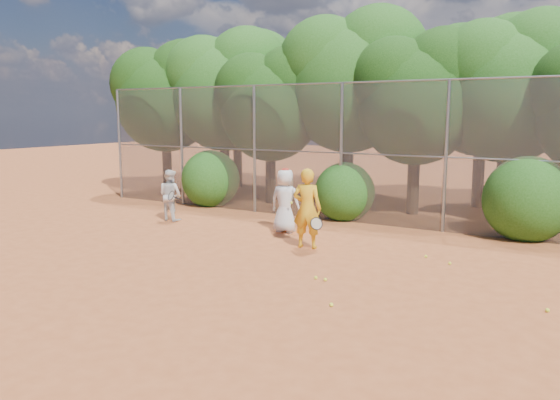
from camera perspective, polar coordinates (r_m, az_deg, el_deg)
The scene contains 23 objects.
ground at distance 10.63m, azimuth -2.20°, elevation -8.13°, with size 80.00×80.00×0.00m, color #AD5227.
fence_back at distance 15.63m, azimuth 9.36°, elevation 4.93°, with size 20.05×0.09×4.03m.
tree_0 at distance 22.33m, azimuth -11.77°, elevation 10.89°, with size 4.38×3.81×6.00m.
tree_1 at distance 21.16m, azimuth -5.71°, elevation 11.77°, with size 4.64×4.03×6.35m.
tree_2 at distance 19.17m, azimuth -0.82°, elevation 10.37°, with size 3.99×3.47×5.47m.
tree_3 at distance 18.95m, azimuth 7.48°, elevation 12.77°, with size 4.89×4.26×6.70m.
tree_4 at distance 17.50m, azimuth 14.30°, elevation 10.79°, with size 4.19×3.64×5.73m.
tree_5 at distance 17.78m, azimuth 23.00°, elevation 11.27°, with size 4.51×3.92×6.17m.
tree_9 at distance 23.62m, azimuth -4.35°, elevation 11.92°, with size 4.83×4.20×6.62m.
tree_10 at distance 21.38m, azimuth 7.34°, elevation 12.96°, with size 5.15×4.48×7.06m.
tree_11 at distance 19.52m, azimuth 20.70°, elevation 11.48°, with size 4.64×4.03×6.35m.
bush_0 at distance 18.89m, azimuth -7.26°, elevation 2.47°, with size 2.00×2.00×2.00m, color #1D4E13.
bush_1 at distance 16.36m, azimuth 6.76°, elevation 1.11°, with size 1.80×1.80×1.80m, color #1D4E13.
bush_2 at distance 15.06m, azimuth 24.46°, elevation 0.44°, with size 2.20×2.20×2.20m, color #1D4E13.
player_yellow at distance 12.77m, azimuth 2.85°, elevation -0.88°, with size 0.88×0.64×1.88m.
player_teen at distance 14.44m, azimuth 0.55°, elevation -0.05°, with size 0.86×0.59×1.73m.
player_white at distance 16.41m, azimuth -11.39°, elevation 0.51°, with size 0.85×0.73×1.51m.
ball_0 at distance 10.44m, azimuth 4.76°, elevation -8.28°, with size 0.07×0.07×0.07m, color #DCEE2B.
ball_1 at distance 12.04m, azimuth 17.33°, elevation -6.32°, with size 0.07×0.07×0.07m, color #DCEE2B.
ball_2 at distance 9.15m, azimuth 5.40°, elevation -10.84°, with size 0.07×0.07×0.07m, color #DCEE2B.
ball_3 at distance 9.84m, azimuth 26.16°, elevation -10.30°, with size 0.07×0.07×0.07m, color #DCEE2B.
ball_4 at distance 10.55m, azimuth 3.76°, elevation -8.10°, with size 0.07×0.07×0.07m, color #DCEE2B.
ball_5 at distance 12.45m, azimuth 15.01°, elevation -5.72°, with size 0.07×0.07×0.07m, color #DCEE2B.
Camera 1 is at (5.49, -8.55, 3.14)m, focal length 35.00 mm.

